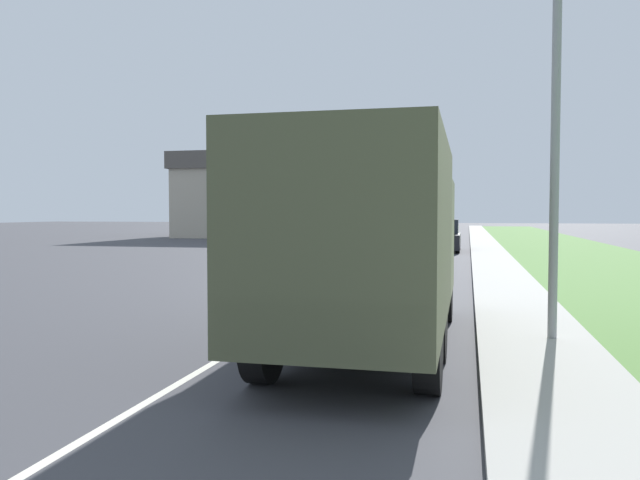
# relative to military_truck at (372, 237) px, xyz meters

# --- Properties ---
(ground_plane) EXTENTS (180.00, 180.00, 0.00)m
(ground_plane) POSITION_rel_military_truck_xyz_m (-2.00, 27.64, -1.72)
(ground_plane) COLOR #424247
(lane_centre_stripe) EXTENTS (0.12, 120.00, 0.00)m
(lane_centre_stripe) POSITION_rel_military_truck_xyz_m (-2.00, 27.64, -1.72)
(lane_centre_stripe) COLOR silver
(lane_centre_stripe) RESTS_ON ground
(sidewalk_right) EXTENTS (1.80, 120.00, 0.12)m
(sidewalk_right) POSITION_rel_military_truck_xyz_m (2.50, 27.64, -1.66)
(sidewalk_right) COLOR #ADAAA3
(sidewalk_right) RESTS_ON ground
(grass_strip_right) EXTENTS (7.00, 120.00, 0.02)m
(grass_strip_right) POSITION_rel_military_truck_xyz_m (6.90, 27.64, -1.71)
(grass_strip_right) COLOR #56843D
(grass_strip_right) RESTS_ON ground
(military_truck) EXTENTS (2.31, 7.41, 3.09)m
(military_truck) POSITION_rel_military_truck_xyz_m (0.00, 0.00, 0.00)
(military_truck) COLOR #606647
(military_truck) RESTS_ON ground
(car_nearest_ahead) EXTENTS (1.84, 4.74, 1.52)m
(car_nearest_ahead) POSITION_rel_military_truck_xyz_m (-3.57, 15.17, -1.03)
(car_nearest_ahead) COLOR navy
(car_nearest_ahead) RESTS_ON ground
(car_second_ahead) EXTENTS (1.74, 4.58, 1.72)m
(car_second_ahead) POSITION_rel_military_truck_xyz_m (0.17, 24.78, -0.95)
(car_second_ahead) COLOR black
(car_second_ahead) RESTS_ON ground
(lamp_post) EXTENTS (1.69, 0.24, 8.04)m
(lamp_post) POSITION_rel_military_truck_xyz_m (2.56, 0.87, 3.11)
(lamp_post) COLOR gray
(lamp_post) RESTS_ON sidewalk_right
(building_distant) EXTENTS (13.93, 11.89, 7.08)m
(building_distant) POSITION_rel_military_truck_xyz_m (-15.64, 42.91, 1.87)
(building_distant) COLOR #B2A893
(building_distant) RESTS_ON ground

